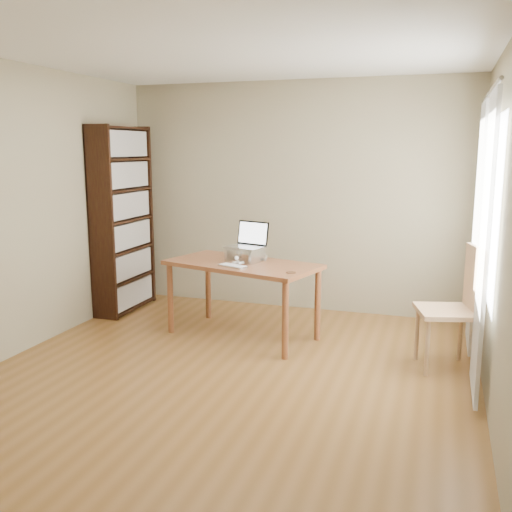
{
  "coord_description": "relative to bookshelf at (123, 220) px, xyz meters",
  "views": [
    {
      "loc": [
        1.62,
        -4.09,
        1.85
      ],
      "look_at": [
        -0.07,
        1.03,
        0.83
      ],
      "focal_mm": 40.0,
      "sensor_mm": 36.0,
      "label": 1
    }
  ],
  "objects": [
    {
      "name": "laptop_stand",
      "position": [
        1.62,
        -0.42,
        -0.22
      ],
      "size": [
        0.32,
        0.25,
        0.13
      ],
      "rotation": [
        0.0,
        0.0,
        -0.27
      ],
      "color": "silver",
      "rests_on": "desk"
    },
    {
      "name": "chair",
      "position": [
        3.62,
        -0.75,
        -0.47
      ],
      "size": [
        0.57,
        0.57,
        1.06
      ],
      "rotation": [
        0.0,
        0.0,
        0.26
      ],
      "color": "tan",
      "rests_on": "ground"
    },
    {
      "name": "laptop",
      "position": [
        1.62,
        -0.35,
        -0.1
      ],
      "size": [
        0.41,
        0.38,
        0.25
      ],
      "rotation": [
        0.0,
        0.0,
        -0.27
      ],
      "color": "silver",
      "rests_on": "laptop_stand"
    },
    {
      "name": "cat",
      "position": [
        1.65,
        -0.38,
        -0.24
      ],
      "size": [
        0.23,
        0.47,
        0.14
      ],
      "rotation": [
        0.0,
        0.0,
        -0.31
      ],
      "color": "#4F493E",
      "rests_on": "desk"
    },
    {
      "name": "desk",
      "position": [
        1.62,
        -0.5,
        -0.39
      ],
      "size": [
        1.62,
        1.1,
        0.75
      ],
      "rotation": [
        0.0,
        0.0,
        -0.27
      ],
      "color": "brown",
      "rests_on": "ground"
    },
    {
      "name": "curtains",
      "position": [
        3.75,
        -0.75,
        0.12
      ],
      "size": [
        0.03,
        1.9,
        2.25
      ],
      "color": "silver",
      "rests_on": "ground"
    },
    {
      "name": "coaster",
      "position": [
        2.19,
        -0.79,
        -0.3
      ],
      "size": [
        0.09,
        0.09,
        0.01
      ],
      "primitive_type": "cylinder",
      "color": "#55311D",
      "rests_on": "desk"
    },
    {
      "name": "room",
      "position": [
        1.86,
        -1.54,
        0.25
      ],
      "size": [
        4.04,
        4.54,
        2.64
      ],
      "color": "brown",
      "rests_on": "ground"
    },
    {
      "name": "keyboard",
      "position": [
        1.6,
        -0.72,
        -0.29
      ],
      "size": [
        0.3,
        0.21,
        0.02
      ],
      "rotation": [
        0.0,
        0.0,
        -0.35
      ],
      "color": "silver",
      "rests_on": "desk"
    },
    {
      "name": "bookshelf",
      "position": [
        0.0,
        0.0,
        0.0
      ],
      "size": [
        0.3,
        0.9,
        2.1
      ],
      "color": "black",
      "rests_on": "ground"
    }
  ]
}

